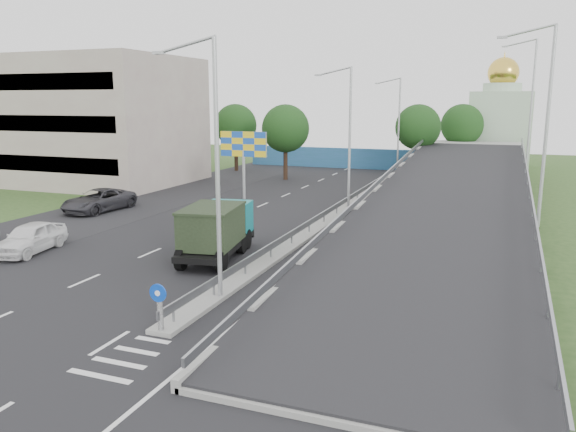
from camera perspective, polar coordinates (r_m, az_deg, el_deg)
The scene contains 21 objects.
ground at distance 18.53m, azimuth -16.59°, elevation -14.08°, with size 160.00×160.00×0.00m, color #2D4C1E.
road_surface at distance 36.60m, azimuth -1.29°, elevation -0.85°, with size 26.00×90.00×0.04m, color black.
parking_strip at distance 43.11m, azimuth -17.51°, elevation 0.51°, with size 8.00×90.00×0.05m, color black.
median at distance 39.33m, azimuth 4.96°, elevation 0.13°, with size 1.00×44.00×0.20m, color gray.
overpass_ramp at distance 37.72m, azimuth 16.03°, elevation 1.78°, with size 10.00×50.00×3.50m.
median_guardrail at distance 39.21m, azimuth 4.98°, elevation 1.06°, with size 0.09×44.00×0.71m.
sign_bollard at distance 19.75m, azimuth -12.92°, elevation -9.00°, with size 0.64×0.23×1.67m.
lamp_post_near at distance 21.83m, azimuth -7.67°, elevation 6.04°, with size 2.74×0.18×10.08m.
lamp_post_mid at distance 40.51m, azimuth 6.04°, elevation 8.59°, with size 2.74×0.18×10.08m.
lamp_post_far at distance 60.04m, azimuth 11.02°, elevation 9.39°, with size 2.74×0.18×10.08m.
beige_building at distance 60.63m, azimuth -21.34°, elevation 9.02°, with size 24.00×14.00×12.00m, color gray.
blue_wall at distance 67.03m, azimuth 8.29°, elevation 5.74°, with size 30.00×0.50×2.40m, color #245F85.
church at distance 73.15m, azimuth 20.70°, elevation 8.83°, with size 7.00×7.00×13.80m.
billboard at distance 45.63m, azimuth -4.54°, elevation 6.90°, with size 4.00×0.24×5.50m.
tree_left_mid at distance 56.98m, azimuth -0.26°, elevation 8.86°, with size 4.80×4.80×7.60m.
tree_median_far at distance 61.75m, azimuth 13.08°, elevation 8.78°, with size 4.80×4.80×7.60m.
tree_left_far at distance 64.76m, azimuth -5.34°, elevation 9.14°, with size 4.80×4.80×7.60m.
tree_ramp_far at distance 68.30m, azimuth 17.27°, elevation 8.80°, with size 4.80×4.80×7.60m.
dump_truck at distance 28.77m, azimuth -7.22°, elevation -1.22°, with size 3.34×6.64×2.80m.
parked_car_a at distance 32.66m, azimuth -24.73°, elevation -2.02°, with size 1.88×4.68×1.59m, color white.
parked_car_c at distance 43.09m, azimuth -18.67°, elevation 1.52°, with size 2.67×5.80×1.61m, color #323237.
Camera 1 is at (10.48, -13.10, 7.87)m, focal length 35.00 mm.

